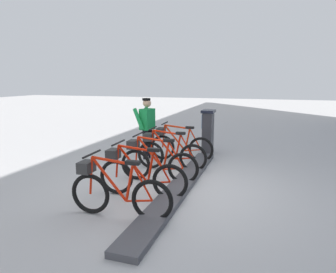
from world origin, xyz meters
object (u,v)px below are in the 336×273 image
payment_kiosk (208,131)px  bike_docked_4 (116,191)px  bike_docked_3 (139,174)px  bike_docked_2 (155,162)px  bike_docked_0 (179,145)px  worker_near_rack (147,126)px  bike_docked_1 (168,152)px

payment_kiosk → bike_docked_4: size_ratio=0.74×
payment_kiosk → bike_docked_3: (0.57, 3.80, -0.24)m
bike_docked_3 → bike_docked_2: bearing=-90.0°
bike_docked_3 → bike_docked_0: bearing=-90.0°
bike_docked_0 → bike_docked_2: same height
payment_kiosk → bike_docked_0: bearing=62.9°
bike_docked_4 → bike_docked_0: bearing=-90.0°
payment_kiosk → bike_docked_3: bearing=81.5°
payment_kiosk → bike_docked_4: bearing=83.1°
worker_near_rack → bike_docked_3: bearing=108.6°
payment_kiosk → worker_near_rack: bearing=39.9°
bike_docked_3 → worker_near_rack: size_ratio=1.04×
payment_kiosk → bike_docked_4: 4.74m
bike_docked_1 → worker_near_rack: worker_near_rack is taller
bike_docked_4 → bike_docked_1: bearing=-90.0°
payment_kiosk → bike_docked_0: (0.57, 1.12, -0.24)m
bike_docked_2 → worker_near_rack: bearing=-62.8°
bike_docked_2 → bike_docked_4: (0.00, 1.79, 0.00)m
bike_docked_1 → bike_docked_3: 1.79m
bike_docked_2 → bike_docked_4: size_ratio=1.00×
bike_docked_0 → bike_docked_2: bearing=90.0°
payment_kiosk → bike_docked_2: (0.57, 2.91, -0.24)m
worker_near_rack → payment_kiosk: bearing=-140.1°
bike_docked_0 → worker_near_rack: size_ratio=1.04×
payment_kiosk → bike_docked_2: bearing=78.9°
payment_kiosk → bike_docked_2: 2.97m
bike_docked_0 → bike_docked_4: (0.00, 3.58, 0.00)m
bike_docked_1 → bike_docked_3: same height
bike_docked_2 → bike_docked_3: 0.90m
bike_docked_2 → bike_docked_3: bearing=90.0°
payment_kiosk → bike_docked_1: 2.11m
bike_docked_2 → bike_docked_0: bearing=-90.0°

